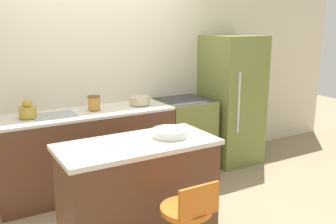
{
  "coord_description": "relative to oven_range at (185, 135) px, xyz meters",
  "views": [
    {
      "loc": [
        -1.54,
        -3.63,
        1.9
      ],
      "look_at": [
        0.4,
        -0.31,
        0.98
      ],
      "focal_mm": 40.0,
      "sensor_mm": 36.0,
      "label": 1
    }
  ],
  "objects": [
    {
      "name": "ground_plane",
      "position": [
        -1.02,
        -0.33,
        -0.47
      ],
      "size": [
        14.0,
        14.0,
        0.0
      ],
      "primitive_type": "plane",
      "color": "#998466"
    },
    {
      "name": "canister_jar",
      "position": [
        -1.21,
        0.02,
        0.55
      ],
      "size": [
        0.14,
        0.14,
        0.16
      ],
      "color": "#B77F33",
      "rests_on": "back_counter"
    },
    {
      "name": "oven_range",
      "position": [
        0.0,
        0.0,
        0.0
      ],
      "size": [
        0.65,
        0.63,
        0.94
      ],
      "color": "olive",
      "rests_on": "ground_plane"
    },
    {
      "name": "mixing_bowl",
      "position": [
        -0.64,
        0.02,
        0.52
      ],
      "size": [
        0.24,
        0.24,
        0.1
      ],
      "color": "#C1B28E",
      "rests_on": "back_counter"
    },
    {
      "name": "wall_back",
      "position": [
        -1.02,
        0.34,
        0.83
      ],
      "size": [
        8.0,
        0.06,
        2.6
      ],
      "color": "beige",
      "rests_on": "ground_plane"
    },
    {
      "name": "back_counter",
      "position": [
        -1.32,
        0.0,
        -0.0
      ],
      "size": [
        1.97,
        0.62,
        0.94
      ],
      "color": "brown",
      "rests_on": "ground_plane"
    },
    {
      "name": "kitchen_island",
      "position": [
        -1.29,
        -1.28,
        -0.0
      ],
      "size": [
        1.33,
        0.63,
        0.94
      ],
      "color": "brown",
      "rests_on": "ground_plane"
    },
    {
      "name": "refrigerator",
      "position": [
        0.73,
        -0.04,
        0.4
      ],
      "size": [
        0.68,
        0.73,
        1.74
      ],
      "color": "olive",
      "rests_on": "ground_plane"
    },
    {
      "name": "kettle",
      "position": [
        -1.92,
        0.02,
        0.55
      ],
      "size": [
        0.18,
        0.18,
        0.2
      ],
      "color": "#B29333",
      "rests_on": "back_counter"
    },
    {
      "name": "fruit_bowl",
      "position": [
        -0.98,
        -1.28,
        0.5
      ],
      "size": [
        0.31,
        0.31,
        0.07
      ],
      "color": "white",
      "rests_on": "kitchen_island"
    }
  ]
}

